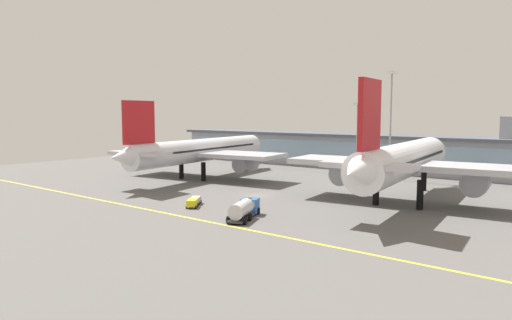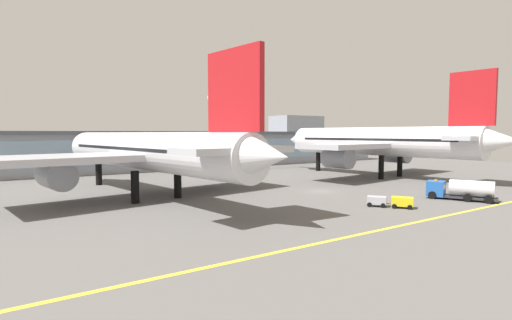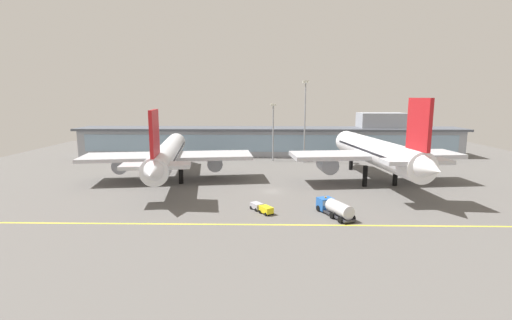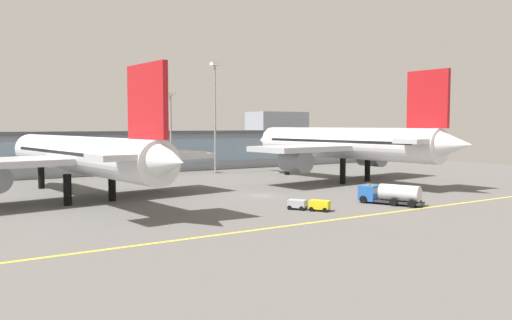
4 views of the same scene
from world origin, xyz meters
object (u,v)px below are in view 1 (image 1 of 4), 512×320
at_px(baggage_tug_near, 194,201).
at_px(airliner_near_left, 201,151).
at_px(apron_light_mast_centre, 391,110).
at_px(apron_light_mast_west, 357,126).
at_px(airliner_near_right, 403,161).
at_px(fuel_tanker_truck, 244,209).

bearing_deg(baggage_tug_near, airliner_near_left, -171.42).
bearing_deg(apron_light_mast_centre, baggage_tug_near, -104.12).
height_order(airliner_near_left, baggage_tug_near, airliner_near_left).
xyz_separation_m(airliner_near_left, apron_light_mast_west, (26.78, 29.97, 5.95)).
bearing_deg(airliner_near_right, apron_light_mast_centre, 20.02).
height_order(apron_light_mast_west, apron_light_mast_centre, apron_light_mast_centre).
relative_size(baggage_tug_near, apron_light_mast_centre, 0.21).
xyz_separation_m(fuel_tanker_truck, baggage_tug_near, (-12.85, 1.83, -0.72)).
relative_size(apron_light_mast_west, apron_light_mast_centre, 0.72).
bearing_deg(apron_light_mast_west, baggage_tug_near, -93.37).
distance_m(airliner_near_left, apron_light_mast_west, 40.63).
height_order(baggage_tug_near, apron_light_mast_centre, apron_light_mast_centre).
height_order(airliner_near_right, baggage_tug_near, airliner_near_right).
distance_m(airliner_near_right, apron_light_mast_centre, 33.03).
xyz_separation_m(airliner_near_left, airliner_near_right, (50.95, -1.11, 0.83)).
height_order(fuel_tanker_truck, apron_light_mast_west, apron_light_mast_west).
height_order(baggage_tug_near, apron_light_mast_west, apron_light_mast_west).
xyz_separation_m(airliner_near_right, apron_light_mast_centre, (-14.24, 28.38, 9.09)).
bearing_deg(apron_light_mast_centre, apron_light_mast_west, 164.78).
bearing_deg(apron_light_mast_west, airliner_near_right, -52.13).
bearing_deg(fuel_tanker_truck, airliner_near_right, -52.10).
relative_size(fuel_tanker_truck, baggage_tug_near, 1.70).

